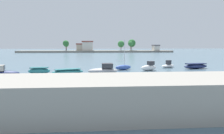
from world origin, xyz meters
TOP-DOWN VIEW (x-y plane):
  - ground_plane at (0.00, 0.00)m, footprint 400.00×400.00m
  - seawall_embankment at (0.00, -8.52)m, footprint 76.18×5.35m
  - moored_boat_0 at (-13.22, 7.33)m, footprint 5.44×3.09m
  - moored_boat_1 at (-8.38, 10.24)m, footprint 3.64×1.55m
  - moored_boat_2 at (-3.53, 9.66)m, footprint 5.38×3.02m
  - moored_boat_3 at (2.46, 9.86)m, footprint 5.03×1.95m
  - moored_boat_4 at (6.43, 14.33)m, footprint 3.48×2.07m
  - moored_boat_5 at (11.13, 12.85)m, footprint 3.56×2.30m
  - moored_boat_6 at (16.44, 17.01)m, footprint 3.68×2.45m
  - moored_boat_7 at (21.56, 15.16)m, footprint 5.42×2.36m
  - mooring_buoy_0 at (-9.85, 15.98)m, footprint 0.40×0.40m
  - mooring_buoy_1 at (-3.83, 5.73)m, footprint 0.30×0.30m
  - distant_shoreline at (2.34, 96.48)m, footprint 96.55×8.80m

SIDE VIEW (x-z plane):
  - ground_plane at x=0.00m, z-range 0.00..0.00m
  - mooring_buoy_1 at x=-3.83m, z-range 0.00..0.30m
  - mooring_buoy_0 at x=-9.85m, z-range 0.00..0.40m
  - moored_boat_2 at x=-3.53m, z-range -0.02..0.88m
  - moored_boat_6 at x=16.44m, z-range -0.30..1.31m
  - moored_boat_7 at x=21.56m, z-range -0.02..1.07m
  - moored_boat_4 at x=6.43m, z-range -2.39..3.45m
  - moored_boat_1 at x=-8.38m, z-range -0.02..1.12m
  - moored_boat_3 at x=2.46m, z-range -0.25..1.52m
  - moored_boat_0 at x=-13.22m, z-range -0.27..1.59m
  - moored_boat_5 at x=11.13m, z-range -0.22..1.59m
  - seawall_embankment at x=0.00m, z-range 0.00..2.59m
  - distant_shoreline at x=2.34m, z-range -1.90..6.39m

